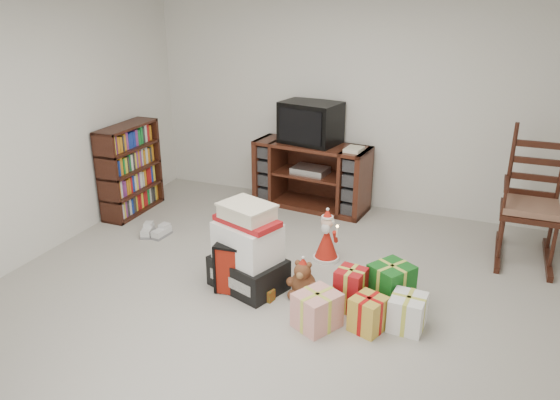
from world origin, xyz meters
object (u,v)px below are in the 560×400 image
object	(u,v)px
santa_figurine	(327,241)
gift_pile	(248,252)
red_suitcase	(238,268)
rocking_chair	(529,213)
crt_television	(311,123)
gift_cluster	(370,305)
mrs_claus_figurine	(240,244)
tv_stand	(311,175)
sneaker_pair	(155,232)
bookshelf	(130,171)
teddy_bear	(303,281)

from	to	relation	value
santa_figurine	gift_pile	bearing A→B (deg)	-122.72
santa_figurine	red_suitcase	bearing A→B (deg)	-121.55
rocking_chair	crt_television	bearing A→B (deg)	168.24
gift_cluster	mrs_claus_figurine	bearing A→B (deg)	160.77
mrs_claus_figurine	rocking_chair	bearing A→B (deg)	25.76
tv_stand	gift_cluster	world-z (taller)	tv_stand
santa_figurine	mrs_claus_figurine	bearing A→B (deg)	-151.58
gift_pile	santa_figurine	size ratio (longest dim) A/B	1.45
santa_figurine	sneaker_pair	distance (m)	1.92
tv_stand	bookshelf	size ratio (longest dim) A/B	1.35
teddy_bear	sneaker_pair	bearing A→B (deg)	163.61
teddy_bear	bookshelf	bearing A→B (deg)	157.24
gift_cluster	crt_television	size ratio (longest dim) A/B	1.28
tv_stand	gift_pile	world-z (taller)	tv_stand
sneaker_pair	gift_cluster	distance (m)	2.65
rocking_chair	santa_figurine	distance (m)	2.01
teddy_bear	gift_cluster	world-z (taller)	teddy_bear
bookshelf	rocking_chair	size ratio (longest dim) A/B	0.78
bookshelf	santa_figurine	xyz separation A→B (m)	(2.54, -0.34, -0.30)
teddy_bear	crt_television	bearing A→B (deg)	107.65
bookshelf	santa_figurine	bearing A→B (deg)	-7.71
bookshelf	crt_television	distance (m)	2.21
bookshelf	teddy_bear	distance (m)	2.79
tv_stand	sneaker_pair	bearing A→B (deg)	-125.45
mrs_claus_figurine	red_suitcase	bearing A→B (deg)	-66.58
santa_figurine	mrs_claus_figurine	world-z (taller)	mrs_claus_figurine
rocking_chair	gift_pile	world-z (taller)	rocking_chair
gift_pile	sneaker_pair	size ratio (longest dim) A/B	2.45
bookshelf	crt_television	bearing A→B (deg)	27.73
red_suitcase	gift_cluster	size ratio (longest dim) A/B	0.57
tv_stand	teddy_bear	size ratio (longest dim) A/B	4.31
tv_stand	red_suitcase	world-z (taller)	tv_stand
crt_television	rocking_chair	bearing A→B (deg)	0.12
sneaker_pair	crt_television	world-z (taller)	crt_television
gift_cluster	crt_television	world-z (taller)	crt_television
red_suitcase	mrs_claus_figurine	xyz separation A→B (m)	(-0.21, 0.48, -0.02)
rocking_chair	sneaker_pair	size ratio (longest dim) A/B	4.25
rocking_chair	sneaker_pair	bearing A→B (deg)	-165.09
mrs_claus_figurine	gift_cluster	xyz separation A→B (m)	(1.39, -0.49, -0.07)
teddy_bear	tv_stand	bearing A→B (deg)	107.05
teddy_bear	santa_figurine	world-z (taller)	santa_figurine
bookshelf	sneaker_pair	distance (m)	0.94
bookshelf	rocking_chair	distance (m)	4.38
teddy_bear	mrs_claus_figurine	world-z (taller)	mrs_claus_figurine
rocking_chair	sneaker_pair	xyz separation A→B (m)	(-3.72, -1.00, -0.42)
rocking_chair	gift_cluster	xyz separation A→B (m)	(-1.17, -1.72, -0.32)
crt_television	sneaker_pair	bearing A→B (deg)	-118.15
red_suitcase	santa_figurine	bearing A→B (deg)	53.21
red_suitcase	sneaker_pair	xyz separation A→B (m)	(-1.36, 0.72, -0.19)
rocking_chair	gift_pile	xyz separation A→B (m)	(-2.31, -1.60, -0.12)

